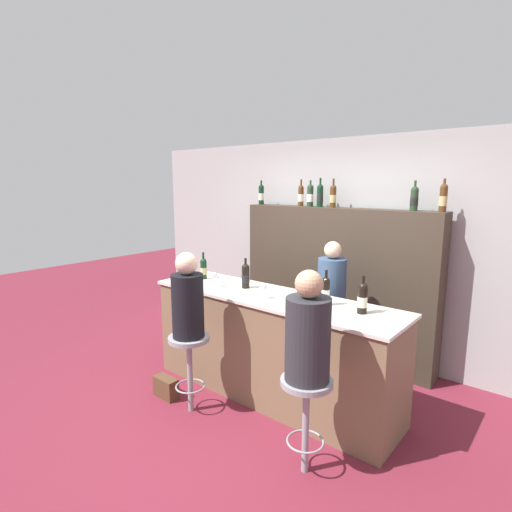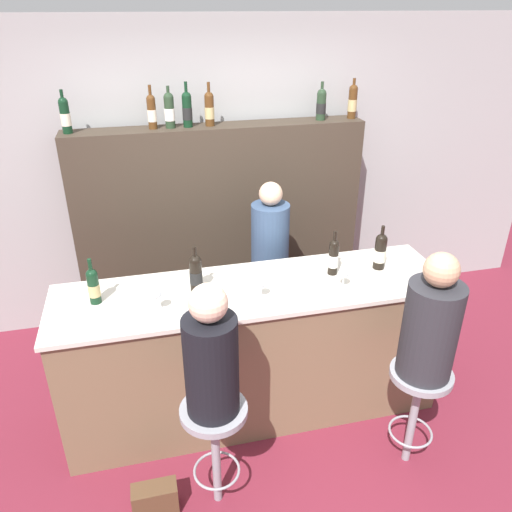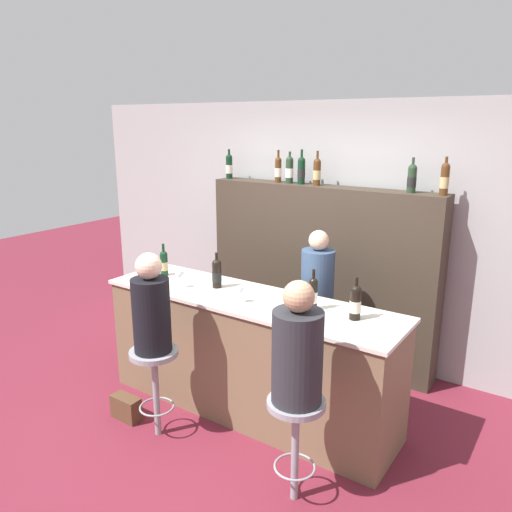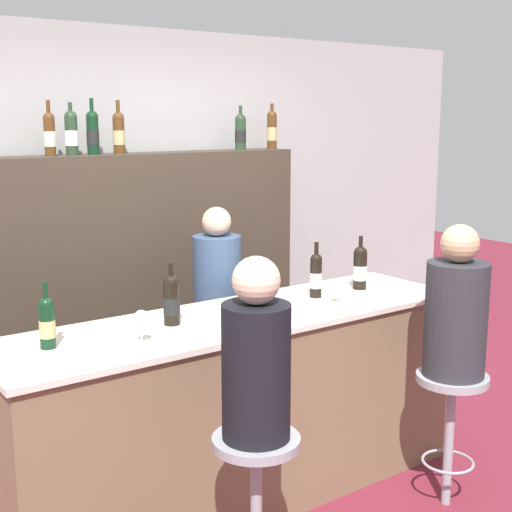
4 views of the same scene
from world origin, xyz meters
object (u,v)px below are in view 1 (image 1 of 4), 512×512
at_px(wine_glass_0, 214,276).
at_px(bar_stool_right, 306,400).
at_px(handbag, 166,387).
at_px(wine_bottle_backbar_4, 333,196).
at_px(wine_glass_1, 263,288).
at_px(wine_bottle_backbar_1, 301,195).
at_px(wine_glass_2, 314,299).
at_px(wine_bottle_backbar_3, 320,195).
at_px(guest_seated_left, 188,300).
at_px(bar_stool_left, 189,353).
at_px(guest_seated_right, 308,333).
at_px(wine_bottle_backbar_2, 310,195).
at_px(bartender, 331,317).
at_px(wine_bottle_counter_1, 246,276).
at_px(wine_bottle_counter_2, 326,291).
at_px(wine_bottle_counter_0, 204,268).
at_px(wine_bottle_backbar_6, 443,198).
at_px(wine_bottle_backbar_5, 414,198).
at_px(wine_bottle_backbar_0, 261,194).
at_px(wine_bottle_counter_3, 362,298).

xyz_separation_m(wine_glass_0, bar_stool_right, (1.47, -0.56, -0.57)).
bearing_deg(handbag, wine_bottle_backbar_4, 70.21).
xyz_separation_m(wine_glass_1, handbag, (-0.77, -0.56, -1.02)).
distance_m(wine_bottle_backbar_1, wine_glass_2, 1.92).
relative_size(wine_bottle_backbar_1, wine_bottle_backbar_3, 0.96).
distance_m(wine_glass_0, guest_seated_left, 0.61).
height_order(bar_stool_left, guest_seated_right, guest_seated_right).
bearing_deg(wine_bottle_backbar_1, wine_bottle_backbar_2, -0.00).
bearing_deg(handbag, bartender, 52.39).
xyz_separation_m(wine_bottle_counter_1, wine_glass_0, (-0.26, -0.19, -0.01)).
bearing_deg(wine_bottle_counter_2, wine_bottle_backbar_4, 117.33).
relative_size(wine_bottle_counter_0, wine_bottle_counter_2, 0.95).
relative_size(wine_bottle_backbar_6, wine_glass_2, 2.26).
bearing_deg(wine_bottle_counter_1, wine_glass_2, -11.50).
height_order(wine_bottle_backbar_5, handbag, wine_bottle_backbar_5).
distance_m(wine_bottle_backbar_3, bartender, 1.46).
bearing_deg(guest_seated_right, wine_bottle_backbar_0, 135.56).
distance_m(wine_bottle_counter_0, wine_bottle_counter_3, 1.88).
relative_size(wine_glass_2, bar_stool_right, 0.20).
bearing_deg(wine_bottle_backbar_6, bar_stool_left, -128.29).
bearing_deg(wine_bottle_backbar_5, handbag, -129.89).
distance_m(bar_stool_left, bar_stool_right, 1.24).
bearing_deg(wine_glass_0, handbag, -103.41).
bearing_deg(wine_bottle_backbar_1, wine_bottle_backbar_0, -180.00).
relative_size(bar_stool_right, guest_seated_right, 0.92).
bearing_deg(guest_seated_left, wine_bottle_backbar_4, 80.26).
bearing_deg(bar_stool_right, wine_bottle_backbar_0, 135.56).
bearing_deg(wine_bottle_backbar_3, guest_seated_right, -60.82).
height_order(wine_bottle_backbar_0, wine_glass_2, wine_bottle_backbar_0).
relative_size(wine_bottle_counter_0, wine_bottle_backbar_1, 0.92).
bearing_deg(wine_bottle_counter_2, wine_bottle_counter_1, 180.00).
height_order(wine_bottle_backbar_1, bartender, wine_bottle_backbar_1).
bearing_deg(wine_bottle_counter_3, guest_seated_right, -93.60).
distance_m(wine_glass_2, handbag, 1.75).
bearing_deg(wine_bottle_counter_2, wine_bottle_backbar_6, 64.02).
bearing_deg(wine_bottle_backbar_3, wine_bottle_backbar_5, 0.00).
height_order(wine_bottle_backbar_4, handbag, wine_bottle_backbar_4).
xyz_separation_m(wine_bottle_counter_1, wine_glass_2, (0.92, -0.19, -0.03)).
relative_size(wine_bottle_backbar_3, bar_stool_left, 0.47).
distance_m(wine_bottle_counter_2, guest_seated_left, 1.21).
height_order(wine_bottle_backbar_3, wine_glass_2, wine_bottle_backbar_3).
xyz_separation_m(bartender, handbag, (-1.04, -1.35, -0.59)).
bearing_deg(wine_glass_0, wine_glass_2, -0.00).
bearing_deg(wine_bottle_counter_0, wine_bottle_counter_2, 0.00).
distance_m(wine_glass_2, bar_stool_right, 0.84).
xyz_separation_m(wine_bottle_backbar_3, guest_seated_right, (1.08, -1.94, -0.87)).
bearing_deg(wine_bottle_backbar_4, wine_bottle_backbar_6, 0.00).
height_order(bar_stool_left, bar_stool_right, same).
xyz_separation_m(wine_glass_1, guest_seated_left, (-0.40, -0.56, -0.06)).
bearing_deg(wine_bottle_backbar_2, wine_bottle_backbar_1, 180.00).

